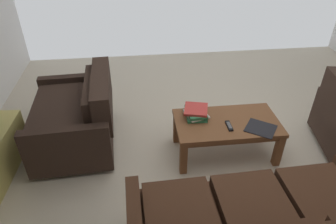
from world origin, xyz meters
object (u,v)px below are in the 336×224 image
(tv_remote, at_px, (229,126))
(loose_magazine, at_px, (261,128))
(book_stack, at_px, (196,112))
(loveseat_near, at_px, (78,116))
(coffee_table, at_px, (227,126))

(tv_remote, distance_m, loose_magazine, 0.31)
(loose_magazine, bearing_deg, book_stack, -79.84)
(loveseat_near, bearing_deg, loose_magazine, 164.32)
(tv_remote, bearing_deg, loveseat_near, -16.25)
(loveseat_near, distance_m, tv_remote, 1.62)
(loveseat_near, xyz_separation_m, book_stack, (-1.26, 0.24, 0.11))
(tv_remote, bearing_deg, coffee_table, -95.04)
(book_stack, xyz_separation_m, loose_magazine, (-0.60, 0.29, -0.05))
(coffee_table, xyz_separation_m, tv_remote, (0.01, 0.09, 0.08))
(coffee_table, relative_size, tv_remote, 6.68)
(coffee_table, bearing_deg, book_stack, -22.58)
(coffee_table, relative_size, loose_magazine, 3.85)
(loose_magazine, bearing_deg, tv_remote, -67.07)
(book_stack, relative_size, tv_remote, 1.87)
(loveseat_near, relative_size, tv_remote, 7.44)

